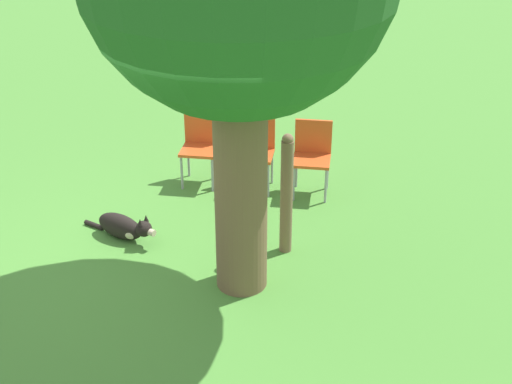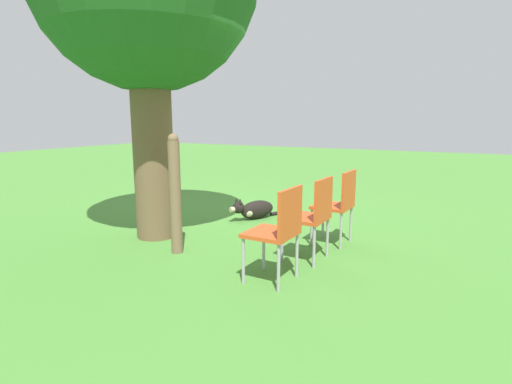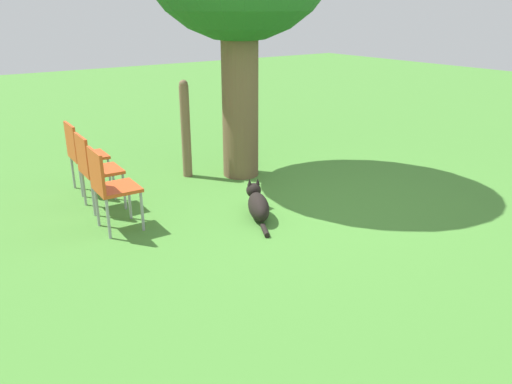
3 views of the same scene
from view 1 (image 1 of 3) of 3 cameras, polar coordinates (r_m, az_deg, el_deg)
name	(u,v)px [view 1 (image 1 of 3)]	position (r m, az deg, el deg)	size (l,w,h in m)	color
ground_plane	(150,273)	(7.28, -8.51, -6.46)	(30.00, 30.00, 0.00)	#478433
dog	(124,227)	(7.82, -10.50, -2.78)	(0.52, 0.93, 0.36)	black
fence_post	(287,194)	(7.23, 2.46, -0.14)	(0.13, 0.13, 1.33)	brown
red_chair_0	(201,142)	(8.78, -4.45, 3.99)	(0.44, 0.46, 0.89)	#D14C1E
red_chair_1	(256,147)	(8.62, -0.03, 3.61)	(0.44, 0.46, 0.89)	#D14C1E
red_chair_2	(312,152)	(8.51, 4.52, 3.19)	(0.44, 0.46, 0.89)	#D14C1E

